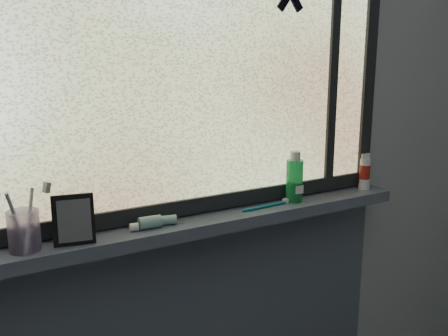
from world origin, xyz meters
TOP-DOWN VIEW (x-y plane):
  - wall_back at (0.00, 1.30)m, footprint 3.00×0.01m
  - windowsill at (0.00, 1.23)m, footprint 1.62×0.14m
  - window_pane at (0.00, 1.28)m, footprint 1.50×0.01m
  - frame_bottom at (0.00, 1.28)m, footprint 1.60×0.03m
  - frame_right at (0.78, 1.28)m, footprint 0.05×0.03m
  - frame_mullion at (0.60, 1.28)m, footprint 0.03×0.03m
  - vanity_mirror at (-0.35, 1.21)m, footprint 0.12×0.08m
  - toothpaste_tube at (-0.11, 1.22)m, footprint 0.21×0.08m
  - toothbrush_cup at (-0.47, 1.23)m, footprint 0.11×0.11m
  - toothbrush_lying at (0.28, 1.22)m, footprint 0.22×0.03m
  - mouthwash_bottle at (0.41, 1.23)m, footprint 0.07×0.07m
  - cream_tube at (0.75, 1.23)m, footprint 0.04×0.04m

SIDE VIEW (x-z plane):
  - windowsill at x=0.00m, z-range 0.98..1.02m
  - toothbrush_lying at x=0.28m, z-range 1.02..1.03m
  - toothpaste_tube at x=-0.11m, z-range 1.02..1.06m
  - frame_bottom at x=0.00m, z-range 1.02..1.07m
  - toothbrush_cup at x=-0.47m, z-range 1.02..1.13m
  - vanity_mirror at x=-0.35m, z-range 1.02..1.16m
  - cream_tube at x=0.75m, z-range 1.04..1.14m
  - mouthwash_bottle at x=0.41m, z-range 1.04..1.18m
  - wall_back at x=0.00m, z-range 0.00..2.50m
  - frame_right at x=0.78m, z-range 0.98..2.08m
  - window_pane at x=0.00m, z-range 1.03..2.03m
  - frame_mullion at x=0.60m, z-range 1.03..2.03m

